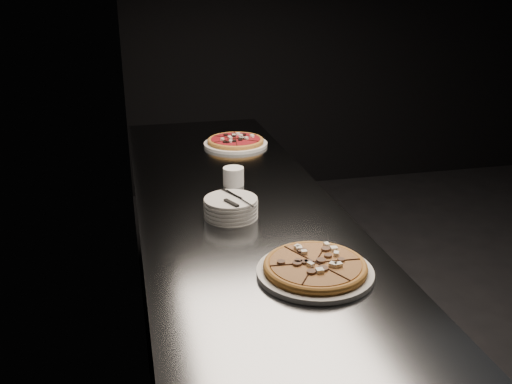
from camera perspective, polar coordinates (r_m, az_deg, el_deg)
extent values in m
cube|color=black|center=(2.05, -12.87, 11.24)|extent=(0.02, 5.00, 2.80)
cube|color=black|center=(5.19, 16.45, 16.53)|extent=(5.00, 0.02, 2.80)
cube|color=slate|center=(2.43, -2.13, -10.84)|extent=(0.70, 2.40, 0.90)
cube|color=slate|center=(2.22, -2.28, -0.70)|extent=(0.74, 2.44, 0.02)
cylinder|color=silver|center=(1.66, 5.91, -7.98)|extent=(0.34, 0.34, 0.02)
cylinder|color=#C3873A|center=(1.65, 5.93, -7.55)|extent=(0.32, 0.32, 0.01)
torus|color=#C3873A|center=(1.65, 5.94, -7.36)|extent=(0.32, 0.32, 0.02)
cylinder|color=#D39046|center=(1.65, 5.95, -7.20)|extent=(0.28, 0.28, 0.01)
cylinder|color=silver|center=(2.88, -2.05, 4.81)|extent=(0.32, 0.32, 0.01)
cylinder|color=#C3873A|center=(2.88, -2.05, 5.07)|extent=(0.36, 0.36, 0.01)
torus|color=#C3873A|center=(2.88, -2.05, 5.18)|extent=(0.37, 0.37, 0.02)
cylinder|color=maroon|center=(2.87, -2.05, 5.28)|extent=(0.32, 0.32, 0.01)
cylinder|color=silver|center=(2.03, -2.52, -2.31)|extent=(0.19, 0.19, 0.01)
cylinder|color=silver|center=(2.03, -2.52, -1.94)|extent=(0.19, 0.19, 0.01)
cylinder|color=silver|center=(2.02, -2.53, -1.57)|extent=(0.19, 0.19, 0.01)
cylinder|color=silver|center=(2.01, -2.54, -1.20)|extent=(0.19, 0.19, 0.01)
cylinder|color=silver|center=(2.01, -2.54, -0.82)|extent=(0.19, 0.19, 0.01)
cube|color=silver|center=(2.04, -2.49, -0.19)|extent=(0.06, 0.12, 0.00)
cube|color=black|center=(1.96, -2.48, -1.09)|extent=(0.04, 0.07, 0.01)
cube|color=silver|center=(2.00, -1.70, -0.62)|extent=(0.03, 0.19, 0.00)
cylinder|color=white|center=(2.33, -2.27, 1.57)|extent=(0.08, 0.08, 0.07)
cylinder|color=black|center=(2.32, -2.28, 2.24)|extent=(0.07, 0.07, 0.01)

